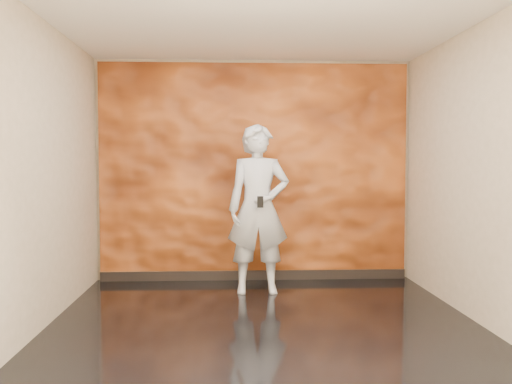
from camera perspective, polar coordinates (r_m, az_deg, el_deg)
name	(u,v)px	position (r m, az deg, el deg)	size (l,w,h in m)	color
room	(264,174)	(5.31, 0.78, 1.86)	(4.02, 4.02, 2.81)	black
feature_wall	(254,172)	(7.27, -0.19, 2.01)	(3.90, 0.06, 2.75)	orange
baseboard	(254,275)	(7.37, -0.18, -8.31)	(3.90, 0.04, 0.12)	black
man	(258,209)	(6.55, 0.24, -1.69)	(0.71, 0.46, 1.94)	#ABB0BC
phone	(260,202)	(6.27, 0.43, -1.00)	(0.07, 0.01, 0.13)	black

